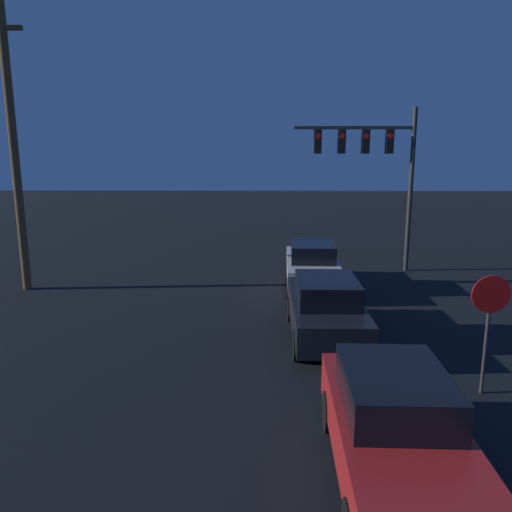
# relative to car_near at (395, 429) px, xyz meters

# --- Properties ---
(car_near) EXTENTS (1.83, 4.47, 1.63)m
(car_near) POSITION_rel_car_near_xyz_m (0.00, 0.00, 0.00)
(car_near) COLOR #B21E1E
(car_near) RESTS_ON ground_plane
(car_mid) EXTENTS (1.75, 4.44, 1.63)m
(car_mid) POSITION_rel_car_near_xyz_m (-0.33, 5.52, 0.00)
(car_mid) COLOR black
(car_mid) RESTS_ON ground_plane
(car_far) EXTENTS (1.87, 4.48, 1.63)m
(car_far) POSITION_rel_car_near_xyz_m (-0.22, 10.31, 0.00)
(car_far) COLOR beige
(car_far) RESTS_ON ground_plane
(traffic_signal_mast) EXTENTS (4.62, 0.30, 6.28)m
(traffic_signal_mast) POSITION_rel_car_near_xyz_m (2.34, 13.01, 3.56)
(traffic_signal_mast) COLOR #2D2D2D
(traffic_signal_mast) RESTS_ON ground_plane
(stop_sign) EXTENTS (0.73, 0.07, 2.39)m
(stop_sign) POSITION_rel_car_near_xyz_m (2.42, 2.71, 0.84)
(stop_sign) COLOR #2D2D2D
(stop_sign) RESTS_ON ground_plane
(utility_pole) EXTENTS (1.26, 0.28, 9.36)m
(utility_pole) POSITION_rel_car_near_xyz_m (-10.04, 10.07, 3.97)
(utility_pole) COLOR brown
(utility_pole) RESTS_ON ground_plane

